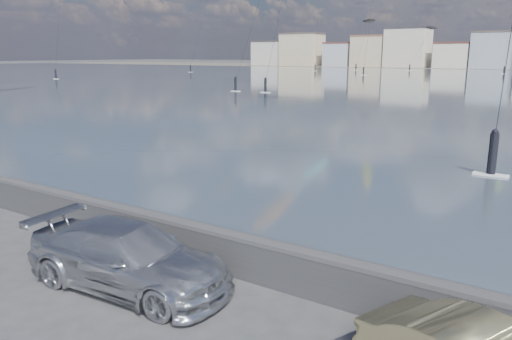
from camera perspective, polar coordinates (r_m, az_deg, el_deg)
The scene contains 5 objects.
ground at distance 10.87m, azimuth -16.85°, elevation -14.78°, with size 700.00×700.00×0.00m, color #333335.
seawall at distance 12.33m, azimuth -7.30°, elevation -7.91°, with size 400.00×0.36×1.08m.
car_silver at distance 11.29m, azimuth -14.41°, elevation -9.59°, with size 1.97×4.85×1.41m, color silver.
kitesurfer_7 at distance 169.68m, azimuth 19.38°, elevation 15.05°, with size 4.92×14.89×13.84m.
kitesurfer_8 at distance 176.45m, azimuth 12.78°, elevation 16.23°, with size 4.06×18.59×16.76m.
Camera 1 is at (7.61, -5.95, 4.98)m, focal length 35.00 mm.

